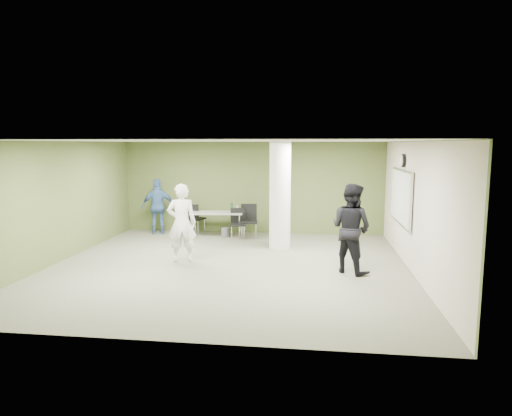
# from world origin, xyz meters

# --- Properties ---
(floor) EXTENTS (8.00, 8.00, 0.00)m
(floor) POSITION_xyz_m (0.00, 0.00, 0.00)
(floor) COLOR #585A46
(floor) RESTS_ON ground
(ceiling) EXTENTS (8.00, 8.00, 0.00)m
(ceiling) POSITION_xyz_m (0.00, 0.00, 2.80)
(ceiling) COLOR white
(ceiling) RESTS_ON wall_back
(wall_back) EXTENTS (8.00, 2.80, 0.02)m
(wall_back) POSITION_xyz_m (0.00, 4.00, 1.40)
(wall_back) COLOR #505D2B
(wall_back) RESTS_ON floor
(wall_left) EXTENTS (0.02, 8.00, 2.80)m
(wall_left) POSITION_xyz_m (-4.00, 0.00, 1.40)
(wall_left) COLOR #505D2B
(wall_left) RESTS_ON floor
(wall_right_cream) EXTENTS (0.02, 8.00, 2.80)m
(wall_right_cream) POSITION_xyz_m (4.00, 0.00, 1.40)
(wall_right_cream) COLOR beige
(wall_right_cream) RESTS_ON floor
(column) EXTENTS (0.56, 0.56, 2.80)m
(column) POSITION_xyz_m (1.00, 2.00, 1.40)
(column) COLOR silver
(column) RESTS_ON floor
(whiteboard) EXTENTS (0.05, 2.30, 1.30)m
(whiteboard) POSITION_xyz_m (3.92, 1.20, 1.50)
(whiteboard) COLOR silver
(whiteboard) RESTS_ON wall_right_cream
(wall_clock) EXTENTS (0.06, 0.32, 0.32)m
(wall_clock) POSITION_xyz_m (3.92, 1.20, 2.35)
(wall_clock) COLOR black
(wall_clock) RESTS_ON wall_right_cream
(folding_table) EXTENTS (1.60, 0.81, 0.98)m
(folding_table) POSITION_xyz_m (-0.95, 3.26, 0.68)
(folding_table) COLOR #969691
(folding_table) RESTS_ON floor
(wastebasket) EXTENTS (0.25, 0.25, 0.29)m
(wastebasket) POSITION_xyz_m (-0.70, 3.19, 0.14)
(wastebasket) COLOR #4C4C4C
(wastebasket) RESTS_ON floor
(chair_back_left) EXTENTS (0.48, 0.48, 0.85)m
(chair_back_left) POSITION_xyz_m (-2.07, 3.57, 0.49)
(chair_back_left) COLOR black
(chair_back_left) RESTS_ON floor
(chair_back_right) EXTENTS (0.58, 0.58, 0.93)m
(chair_back_right) POSITION_xyz_m (-1.74, 3.57, 0.54)
(chair_back_right) COLOR black
(chair_back_right) RESTS_ON floor
(chair_table_left) EXTENTS (0.51, 0.51, 0.88)m
(chair_table_left) POSITION_xyz_m (-0.30, 3.03, 0.51)
(chair_table_left) COLOR black
(chair_table_left) RESTS_ON floor
(chair_table_right) EXTENTS (0.55, 0.55, 0.98)m
(chair_table_right) POSITION_xyz_m (-0.00, 3.22, 0.58)
(chair_table_right) COLOR black
(chair_table_right) RESTS_ON floor
(woman_white) EXTENTS (0.76, 0.59, 1.83)m
(woman_white) POSITION_xyz_m (-1.16, 0.29, 0.92)
(woman_white) COLOR white
(woman_white) RESTS_ON floor
(man_black) EXTENTS (1.18, 1.15, 1.91)m
(man_black) POSITION_xyz_m (2.68, -0.12, 0.96)
(man_black) COLOR black
(man_black) RESTS_ON floor
(man_blue) EXTENTS (1.07, 0.70, 1.69)m
(man_blue) POSITION_xyz_m (-2.82, 3.40, 0.85)
(man_blue) COLOR #3A5F91
(man_blue) RESTS_ON floor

